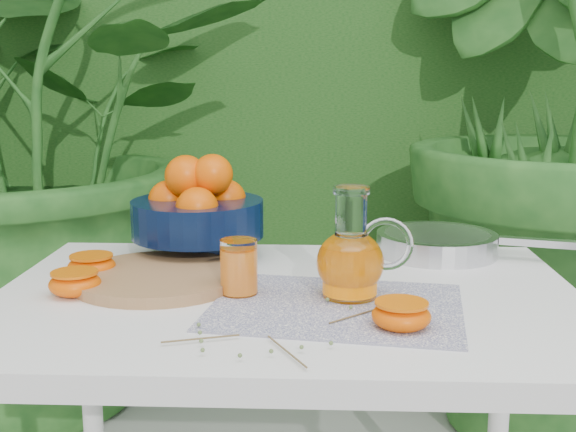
{
  "coord_description": "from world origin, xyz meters",
  "views": [
    {
      "loc": [
        0.04,
        -1.14,
        1.12
      ],
      "look_at": [
        -0.01,
        0.06,
        0.88
      ],
      "focal_mm": 45.0,
      "sensor_mm": 36.0,
      "label": 1
    }
  ],
  "objects_px": {
    "white_table": "(288,338)",
    "fruit_bowl": "(198,210)",
    "juice_pitcher": "(352,259)",
    "saute_pan": "(439,242)",
    "cutting_board": "(159,277)"
  },
  "relations": [
    {
      "from": "white_table",
      "to": "fruit_bowl",
      "type": "relative_size",
      "value": 3.28
    },
    {
      "from": "juice_pitcher",
      "to": "saute_pan",
      "type": "height_order",
      "value": "juice_pitcher"
    },
    {
      "from": "white_table",
      "to": "saute_pan",
      "type": "height_order",
      "value": "saute_pan"
    },
    {
      "from": "fruit_bowl",
      "to": "juice_pitcher",
      "type": "xyz_separation_m",
      "value": [
        0.3,
        -0.27,
        -0.03
      ]
    },
    {
      "from": "fruit_bowl",
      "to": "saute_pan",
      "type": "relative_size",
      "value": 0.68
    },
    {
      "from": "cutting_board",
      "to": "fruit_bowl",
      "type": "relative_size",
      "value": 1.02
    },
    {
      "from": "fruit_bowl",
      "to": "juice_pitcher",
      "type": "relative_size",
      "value": 1.65
    },
    {
      "from": "cutting_board",
      "to": "saute_pan",
      "type": "xyz_separation_m",
      "value": [
        0.53,
        0.22,
        0.02
      ]
    },
    {
      "from": "white_table",
      "to": "fruit_bowl",
      "type": "xyz_separation_m",
      "value": [
        -0.19,
        0.25,
        0.18
      ]
    },
    {
      "from": "fruit_bowl",
      "to": "saute_pan",
      "type": "bearing_deg",
      "value": 3.96
    },
    {
      "from": "white_table",
      "to": "juice_pitcher",
      "type": "xyz_separation_m",
      "value": [
        0.11,
        -0.03,
        0.15
      ]
    },
    {
      "from": "cutting_board",
      "to": "fruit_bowl",
      "type": "bearing_deg",
      "value": 78.15
    },
    {
      "from": "white_table",
      "to": "cutting_board",
      "type": "bearing_deg",
      "value": 166.79
    },
    {
      "from": "white_table",
      "to": "juice_pitcher",
      "type": "relative_size",
      "value": 5.42
    },
    {
      "from": "saute_pan",
      "to": "fruit_bowl",
      "type": "bearing_deg",
      "value": -176.04
    }
  ]
}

